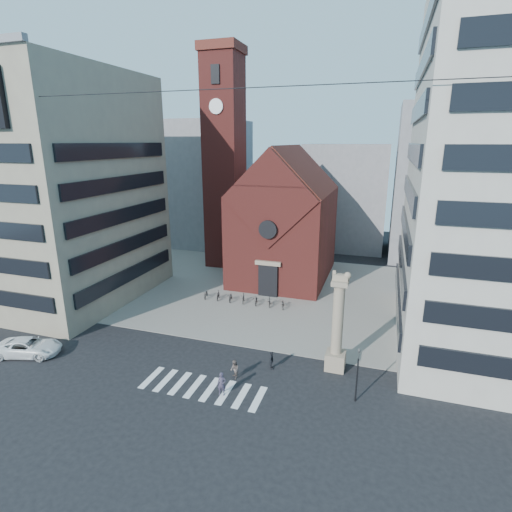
# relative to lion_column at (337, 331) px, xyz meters

# --- Properties ---
(ground) EXTENTS (120.00, 120.00, 0.00)m
(ground) POSITION_rel_lion_column_xyz_m (-10.01, -3.00, -3.46)
(ground) COLOR black
(ground) RESTS_ON ground
(piazza) EXTENTS (46.00, 30.00, 0.05)m
(piazza) POSITION_rel_lion_column_xyz_m (-10.01, 16.00, -3.43)
(piazza) COLOR gray
(piazza) RESTS_ON ground
(zebra_crossing) EXTENTS (10.20, 3.20, 0.01)m
(zebra_crossing) POSITION_rel_lion_column_xyz_m (-9.46, -6.00, -3.45)
(zebra_crossing) COLOR white
(zebra_crossing) RESTS_ON ground
(church) EXTENTS (12.00, 16.65, 18.00)m
(church) POSITION_rel_lion_column_xyz_m (-10.01, 22.04, 4.53)
(church) COLOR maroon
(church) RESTS_ON ground
(campanile) EXTENTS (5.50, 5.50, 31.20)m
(campanile) POSITION_rel_lion_column_xyz_m (-20.01, 25.00, 12.28)
(campanile) COLOR maroon
(campanile) RESTS_ON ground
(building_left) EXTENTS (18.00, 20.00, 26.00)m
(building_left) POSITION_rel_lion_column_xyz_m (-34.01, 7.00, 9.54)
(building_left) COLOR gray
(building_left) RESTS_ON ground
(bg_block_left) EXTENTS (16.00, 14.00, 22.00)m
(bg_block_left) POSITION_rel_lion_column_xyz_m (-30.01, 37.00, 7.54)
(bg_block_left) COLOR gray
(bg_block_left) RESTS_ON ground
(bg_block_mid) EXTENTS (14.00, 12.00, 18.00)m
(bg_block_mid) POSITION_rel_lion_column_xyz_m (-4.01, 42.00, 5.54)
(bg_block_mid) COLOR gray
(bg_block_mid) RESTS_ON ground
(bg_block_right) EXTENTS (16.00, 14.00, 24.00)m
(bg_block_right) POSITION_rel_lion_column_xyz_m (11.99, 39.00, 8.54)
(bg_block_right) COLOR gray
(bg_block_right) RESTS_ON ground
(lion_column) EXTENTS (1.63, 1.60, 8.68)m
(lion_column) POSITION_rel_lion_column_xyz_m (0.00, 0.00, 0.00)
(lion_column) COLOR gray
(lion_column) RESTS_ON ground
(traffic_light) EXTENTS (0.13, 0.16, 4.30)m
(traffic_light) POSITION_rel_lion_column_xyz_m (1.99, -4.00, -1.17)
(traffic_light) COLOR black
(traffic_light) RESTS_ON ground
(white_car) EXTENTS (6.09, 4.06, 1.55)m
(white_car) POSITION_rel_lion_column_xyz_m (-26.41, -6.27, -2.68)
(white_car) COLOR white
(white_car) RESTS_ON ground
(pedestrian_0) EXTENTS (0.73, 0.53, 1.85)m
(pedestrian_0) POSITION_rel_lion_column_xyz_m (-7.67, -6.34, -2.53)
(pedestrian_0) COLOR #373144
(pedestrian_0) RESTS_ON ground
(pedestrian_1) EXTENTS (0.94, 0.97, 1.58)m
(pedestrian_1) POSITION_rel_lion_column_xyz_m (-7.55, -3.98, -2.67)
(pedestrian_1) COLOR #655751
(pedestrian_1) RESTS_ON ground
(pedestrian_2) EXTENTS (0.43, 0.95, 1.59)m
(pedestrian_2) POSITION_rel_lion_column_xyz_m (-5.11, -1.72, -2.66)
(pedestrian_2) COLOR #23242A
(pedestrian_2) RESTS_ON ground
(scooter_0) EXTENTS (1.06, 1.91, 0.95)m
(scooter_0) POSITION_rel_lion_column_xyz_m (-17.03, 10.96, -2.93)
(scooter_0) COLOR black
(scooter_0) RESTS_ON piazza
(scooter_1) EXTENTS (0.91, 1.82, 1.05)m
(scooter_1) POSITION_rel_lion_column_xyz_m (-15.41, 10.96, -2.88)
(scooter_1) COLOR black
(scooter_1) RESTS_ON piazza
(scooter_2) EXTENTS (1.06, 1.91, 0.95)m
(scooter_2) POSITION_rel_lion_column_xyz_m (-13.80, 10.96, -2.93)
(scooter_2) COLOR black
(scooter_2) RESTS_ON piazza
(scooter_3) EXTENTS (0.91, 1.82, 1.05)m
(scooter_3) POSITION_rel_lion_column_xyz_m (-12.18, 10.96, -2.88)
(scooter_3) COLOR black
(scooter_3) RESTS_ON piazza
(scooter_4) EXTENTS (1.06, 1.91, 0.95)m
(scooter_4) POSITION_rel_lion_column_xyz_m (-10.57, 10.96, -2.93)
(scooter_4) COLOR black
(scooter_4) RESTS_ON piazza
(scooter_5) EXTENTS (0.91, 1.82, 1.05)m
(scooter_5) POSITION_rel_lion_column_xyz_m (-8.95, 10.96, -2.88)
(scooter_5) COLOR black
(scooter_5) RESTS_ON piazza
(scooter_6) EXTENTS (1.06, 1.91, 0.95)m
(scooter_6) POSITION_rel_lion_column_xyz_m (-7.33, 10.96, -2.93)
(scooter_6) COLOR black
(scooter_6) RESTS_ON piazza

